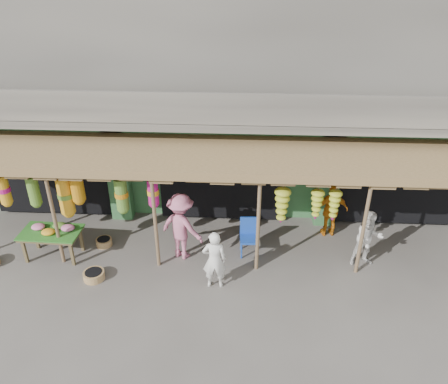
# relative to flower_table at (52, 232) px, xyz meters

# --- Properties ---
(ground) EXTENTS (80.00, 80.00, 0.00)m
(ground) POSITION_rel_flower_table_xyz_m (4.28, -0.04, -0.73)
(ground) COLOR #514C47
(ground) RESTS_ON ground
(building) EXTENTS (16.40, 6.80, 7.00)m
(building) POSITION_rel_flower_table_xyz_m (4.28, 4.83, 2.64)
(building) COLOR gray
(building) RESTS_ON ground
(awning) EXTENTS (14.00, 2.70, 2.79)m
(awning) POSITION_rel_flower_table_xyz_m (4.13, 0.76, 1.84)
(awning) COLOR brown
(awning) RESTS_ON ground
(flower_table) EXTENTS (1.54, 0.94, 0.91)m
(flower_table) POSITION_rel_flower_table_xyz_m (0.00, 0.00, 0.00)
(flower_table) COLOR brown
(flower_table) RESTS_ON ground
(blue_chair) EXTENTS (0.50, 0.51, 1.00)m
(blue_chair) POSITION_rel_flower_table_xyz_m (5.08, 0.46, -0.17)
(blue_chair) COLOR #1A45AE
(blue_chair) RESTS_ON ground
(basket_mid) EXTENTS (0.53, 0.53, 0.20)m
(basket_mid) POSITION_rel_flower_table_xyz_m (1.29, -0.87, -0.63)
(basket_mid) COLOR #9F6B47
(basket_mid) RESTS_ON ground
(basket_right) EXTENTS (0.50, 0.50, 0.20)m
(basket_right) POSITION_rel_flower_table_xyz_m (1.12, 0.53, -0.63)
(basket_right) COLOR #946C45
(basket_right) RESTS_ON ground
(person_front) EXTENTS (0.58, 0.40, 1.53)m
(person_front) POSITION_rel_flower_table_xyz_m (4.27, -0.95, 0.03)
(person_front) COLOR white
(person_front) RESTS_ON ground
(person_right) EXTENTS (0.83, 0.69, 1.54)m
(person_right) POSITION_rel_flower_table_xyz_m (8.06, 0.11, 0.04)
(person_right) COLOR silver
(person_right) RESTS_ON ground
(person_vendor) EXTENTS (0.98, 0.51, 1.60)m
(person_vendor) POSITION_rel_flower_table_xyz_m (7.34, 1.40, 0.07)
(person_vendor) COLOR orange
(person_vendor) RESTS_ON ground
(person_shopper) EXTENTS (1.36, 1.13, 1.84)m
(person_shopper) POSITION_rel_flower_table_xyz_m (3.35, 0.18, 0.19)
(person_shopper) COLOR #C96A88
(person_shopper) RESTS_ON ground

